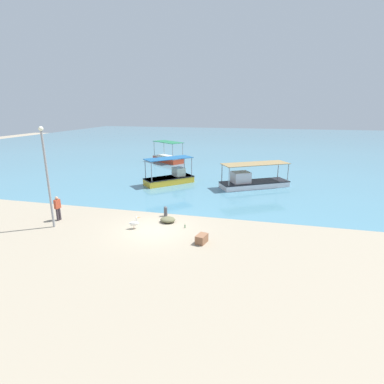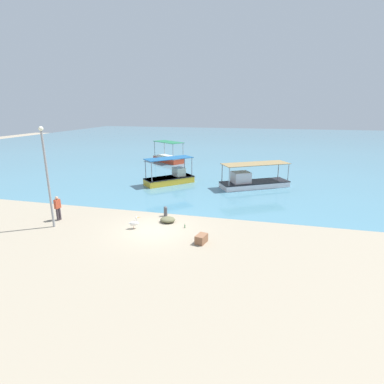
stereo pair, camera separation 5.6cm
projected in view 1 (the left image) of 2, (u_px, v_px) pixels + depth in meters
The scene contains 12 objects.
ground at pixel (155, 230), 18.83m from camera, with size 120.00×120.00×0.00m, color gray.
harbor_water at pixel (234, 143), 63.67m from camera, with size 110.00×90.00×0.00m, color teal.
fishing_boat_near_right at pixel (252, 181), 28.56m from camera, with size 6.72×5.06×2.31m.
fishing_boat_far_left at pixel (170, 178), 29.97m from camera, with size 4.72×4.74×2.60m.
fishing_boat_near_left at pixel (168, 158), 41.68m from camera, with size 5.10×4.42×2.80m.
pelican at pixel (134, 223), 18.91m from camera, with size 0.77×0.48×0.80m.
lamp_post at pixel (47, 173), 18.34m from camera, with size 0.28×0.28×6.36m.
mooring_bollard at pixel (166, 211), 21.10m from camera, with size 0.26×0.26×0.72m.
fisherman_standing at pixel (58, 208), 20.19m from camera, with size 0.30×0.44×1.69m.
net_pile at pixel (168, 220), 20.03m from camera, with size 1.02×0.87×0.36m, color #5F5F41.
cargo_crate at pixel (202, 239), 16.97m from camera, with size 0.78×0.49×0.49m, color #8C5D40.
glass_bottle at pixel (185, 226), 19.11m from camera, with size 0.07×0.07×0.27m.
Camera 1 is at (6.41, -16.40, 7.48)m, focal length 28.00 mm.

